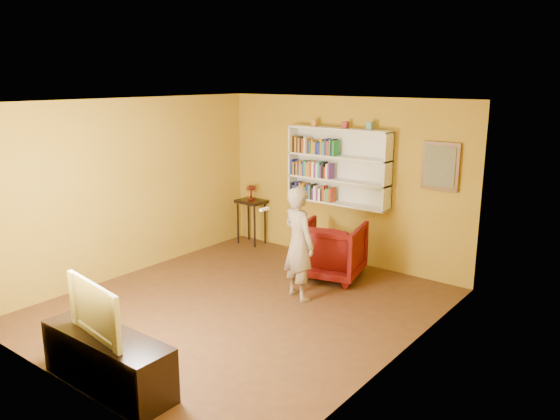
# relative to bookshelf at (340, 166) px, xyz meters

# --- Properties ---
(room_shell) EXTENTS (5.30, 5.80, 2.88)m
(room_shell) POSITION_rel_bookshelf_xyz_m (0.00, -2.41, -0.58)
(room_shell) COLOR #452916
(room_shell) RESTS_ON ground
(bookshelf) EXTENTS (1.80, 0.29, 1.23)m
(bookshelf) POSITION_rel_bookshelf_xyz_m (0.00, 0.00, 0.00)
(bookshelf) COLOR white
(bookshelf) RESTS_ON room_shell
(books_row_lower) EXTENTS (0.81, 0.19, 0.26)m
(books_row_lower) POSITION_rel_bookshelf_xyz_m (-0.45, -0.11, -0.47)
(books_row_lower) COLOR black
(books_row_lower) RESTS_ON bookshelf
(books_row_middle) EXTENTS (0.78, 0.19, 0.27)m
(books_row_middle) POSITION_rel_bookshelf_xyz_m (-0.47, -0.11, -0.08)
(books_row_middle) COLOR navy
(books_row_middle) RESTS_ON bookshelf
(books_row_upper) EXTENTS (0.86, 0.19, 0.27)m
(books_row_upper) POSITION_rel_bookshelf_xyz_m (-0.43, -0.11, 0.30)
(books_row_upper) COLOR #9E731C
(books_row_upper) RESTS_ON bookshelf
(ornament_left) EXTENTS (0.08, 0.08, 0.11)m
(ornament_left) POSITION_rel_bookshelf_xyz_m (-0.46, -0.06, 0.67)
(ornament_left) COLOR #C88139
(ornament_left) RESTS_ON bookshelf
(ornament_centre) EXTENTS (0.08, 0.08, 0.11)m
(ornament_centre) POSITION_rel_bookshelf_xyz_m (0.12, -0.06, 0.67)
(ornament_centre) COLOR maroon
(ornament_centre) RESTS_ON bookshelf
(ornament_right) EXTENTS (0.09, 0.09, 0.12)m
(ornament_right) POSITION_rel_bookshelf_xyz_m (0.55, -0.06, 0.68)
(ornament_right) COLOR slate
(ornament_right) RESTS_ON bookshelf
(framed_painting) EXTENTS (0.55, 0.05, 0.70)m
(framed_painting) POSITION_rel_bookshelf_xyz_m (1.65, 0.05, 0.16)
(framed_painting) COLOR brown
(framed_painting) RESTS_ON room_shell
(console_table) EXTENTS (0.50, 0.38, 0.82)m
(console_table) POSITION_rel_bookshelf_xyz_m (-1.77, -0.16, -0.91)
(console_table) COLOR black
(console_table) RESTS_ON ground
(ruby_lustre) EXTENTS (0.17, 0.17, 0.27)m
(ruby_lustre) POSITION_rel_bookshelf_xyz_m (-1.77, -0.16, -0.58)
(ruby_lustre) COLOR maroon
(ruby_lustre) RESTS_ON console_table
(armchair) EXTENTS (1.13, 1.15, 0.86)m
(armchair) POSITION_rel_bookshelf_xyz_m (0.33, -0.73, -1.16)
(armchair) COLOR #4D050B
(armchair) RESTS_ON ground
(person) EXTENTS (0.67, 0.55, 1.58)m
(person) POSITION_rel_bookshelf_xyz_m (0.42, -1.69, -0.81)
(person) COLOR #7F6E5D
(person) RESTS_ON ground
(game_remote) EXTENTS (0.04, 0.15, 0.04)m
(game_remote) POSITION_rel_bookshelf_xyz_m (0.14, -2.09, -0.29)
(game_remote) COLOR white
(game_remote) RESTS_ON person
(tv_cabinet) EXTENTS (1.57, 0.47, 0.56)m
(tv_cabinet) POSITION_rel_bookshelf_xyz_m (0.25, -4.66, -1.31)
(tv_cabinet) COLOR black
(tv_cabinet) RESTS_ON ground
(television) EXTENTS (0.98, 0.26, 0.56)m
(television) POSITION_rel_bookshelf_xyz_m (0.25, -4.66, -0.75)
(television) COLOR black
(television) RESTS_ON tv_cabinet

